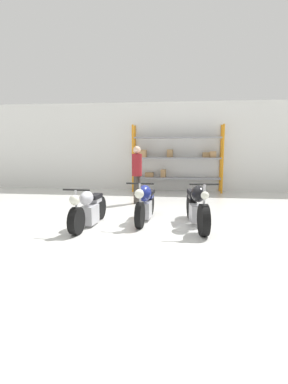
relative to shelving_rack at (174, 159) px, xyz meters
The scene contains 7 objects.
ground_plane 5.52m from the shelving_rack, 96.81° to the right, with size 30.00×30.00×0.00m, color silver.
back_wall 0.86m from the shelving_rack, 150.86° to the left, with size 30.00×0.08×3.60m.
shelving_rack is the anchor object (origin of this frame).
motorcycle_silver 6.03m from the shelving_rack, 107.76° to the right, with size 0.58×1.96×0.94m.
motorcycle_blue 5.13m from the shelving_rack, 96.74° to the right, with size 0.62×1.97×1.02m.
motorcycle_black 5.47m from the shelving_rack, 83.24° to the right, with size 0.61×2.17×1.07m.
person_browsing 2.98m from the shelving_rack, 112.35° to the right, with size 0.41×0.41×1.82m.
Camera 1 is at (0.88, -6.83, 1.81)m, focal length 28.00 mm.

